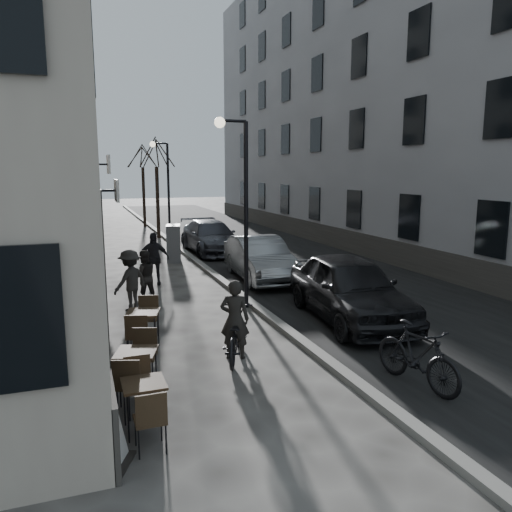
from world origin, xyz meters
TOP-DOWN VIEW (x-y plane):
  - ground at (0.00, 0.00)m, footprint 120.00×120.00m
  - road at (3.85, 16.00)m, footprint 7.30×60.00m
  - kerb at (0.20, 16.00)m, footprint 0.25×60.00m
  - building_left at (-6.00, 16.50)m, footprint 4.00×35.00m
  - building_right at (9.50, 16.50)m, footprint 4.00×35.00m
  - streetlamp_near at (-0.17, 6.00)m, footprint 0.90×0.28m
  - streetlamp_far at (-0.17, 18.00)m, footprint 0.90×0.28m
  - tree_near at (-0.10, 21.00)m, footprint 2.40×2.40m
  - tree_far at (-0.10, 27.00)m, footprint 2.40×2.40m
  - bistro_set_a at (-3.50, 0.23)m, footprint 0.62×1.51m
  - bistro_set_b at (-3.47, 1.40)m, footprint 0.91×1.66m
  - bistro_set_c at (-3.08, 3.69)m, footprint 0.88×1.68m
  - sign_board at (-4.01, -0.55)m, footprint 0.59×0.69m
  - utility_cabinet at (-0.61, 13.63)m, footprint 0.75×1.10m
  - bicycle at (-1.41, 2.52)m, footprint 1.33×1.99m
  - cyclist_rider at (-1.41, 2.52)m, footprint 0.69×0.59m
  - pedestrian_near at (-2.58, 7.48)m, footprint 0.78×0.64m
  - pedestrian_mid at (-3.03, 6.80)m, footprint 1.22×1.15m
  - pedestrian_far at (-2.00, 9.67)m, footprint 1.05×0.50m
  - car_near at (2.08, 4.03)m, footprint 2.43×5.02m
  - car_mid at (1.56, 9.19)m, footprint 1.81×4.55m
  - car_far at (1.40, 15.27)m, footprint 2.13×5.00m
  - moped at (1.20, 0.17)m, footprint 0.85×1.94m

SIDE VIEW (x-z plane):
  - ground at x=0.00m, z-range 0.00..0.00m
  - road at x=3.85m, z-range 0.00..0.00m
  - kerb at x=0.20m, z-range 0.00..0.12m
  - sign_board at x=-4.01m, z-range -0.10..0.96m
  - bistro_set_a at x=-3.50m, z-range 0.01..0.90m
  - bistro_set_b at x=-3.47m, z-range 0.01..0.96m
  - bistro_set_c at x=-3.08m, z-range 0.01..0.98m
  - bicycle at x=-1.41m, z-range 0.00..0.99m
  - moped at x=1.20m, z-range 0.00..1.12m
  - car_far at x=1.40m, z-range 0.00..1.44m
  - car_mid at x=1.56m, z-range 0.00..1.47m
  - utility_cabinet at x=-0.61m, z-range 0.00..1.51m
  - pedestrian_near at x=-2.58m, z-range 0.00..1.52m
  - cyclist_rider at x=-1.41m, z-range 0.00..1.62m
  - car_near at x=2.08m, z-range 0.00..1.65m
  - pedestrian_mid at x=-3.03m, z-range 0.00..1.66m
  - pedestrian_far at x=-2.00m, z-range 0.00..1.74m
  - streetlamp_near at x=-0.17m, z-range 0.62..5.71m
  - streetlamp_far at x=-0.17m, z-range 0.62..5.71m
  - tree_near at x=-0.10m, z-range 1.81..7.51m
  - tree_far at x=-0.10m, z-range 1.81..7.51m
  - building_left at x=-6.00m, z-range 0.00..16.00m
  - building_right at x=9.50m, z-range 0.00..16.00m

